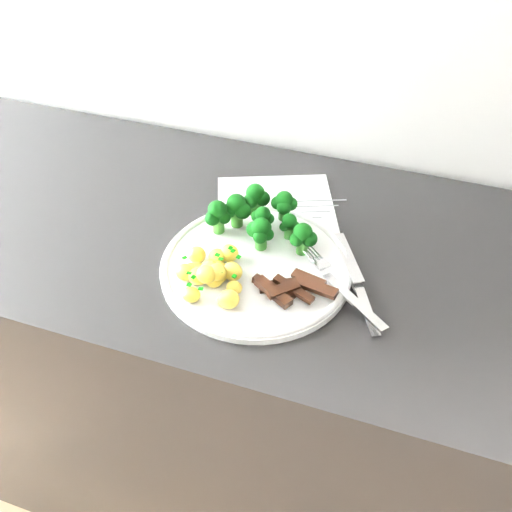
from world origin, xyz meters
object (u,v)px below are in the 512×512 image
object	(u,v)px
recipe_paper	(278,225)
fork	(342,288)
potatoes	(213,273)
beef_strips	(290,288)
knife	(360,294)
plate	(256,266)
counter	(305,402)
broccoli	(260,215)

from	to	relation	value
recipe_paper	fork	xyz separation A→B (m)	(0.14, -0.13, 0.02)
potatoes	fork	xyz separation A→B (m)	(0.19, 0.04, -0.01)
beef_strips	knife	bearing A→B (deg)	18.26
plate	fork	world-z (taller)	fork
recipe_paper	plate	xyz separation A→B (m)	(-0.00, -0.12, 0.01)
counter	fork	bearing A→B (deg)	-57.00
fork	knife	bearing A→B (deg)	12.63
broccoli	knife	xyz separation A→B (m)	(0.19, -0.08, -0.04)
plate	knife	size ratio (longest dim) A/B	1.51
broccoli	fork	bearing A→B (deg)	-29.15
plate	counter	bearing A→B (deg)	34.25
recipe_paper	potatoes	distance (m)	0.18
potatoes	knife	xyz separation A→B (m)	(0.22, 0.05, -0.02)
potatoes	knife	bearing A→B (deg)	11.71
beef_strips	potatoes	bearing A→B (deg)	-174.22
potatoes	knife	distance (m)	0.23
knife	plate	bearing A→B (deg)	177.46
recipe_paper	knife	world-z (taller)	knife
potatoes	beef_strips	distance (m)	0.12
recipe_paper	broccoli	xyz separation A→B (m)	(-0.02, -0.04, 0.05)
broccoli	knife	world-z (taller)	broccoli
recipe_paper	knife	xyz separation A→B (m)	(0.17, -0.12, 0.01)
plate	beef_strips	size ratio (longest dim) A/B	2.30
plate	potatoes	distance (m)	0.08
counter	recipe_paper	distance (m)	0.45
plate	beef_strips	bearing A→B (deg)	-31.63
counter	fork	size ratio (longest dim) A/B	13.49
broccoli	knife	bearing A→B (deg)	-23.78
counter	knife	bearing A→B (deg)	-41.98
counter	potatoes	bearing A→B (deg)	-141.04
beef_strips	knife	world-z (taller)	beef_strips
potatoes	knife	size ratio (longest dim) A/B	0.63
recipe_paper	broccoli	world-z (taller)	broccoli
counter	recipe_paper	xyz separation A→B (m)	(-0.09, 0.05, 0.44)
potatoes	fork	world-z (taller)	potatoes
plate	fork	distance (m)	0.14
counter	potatoes	world-z (taller)	potatoes
counter	plate	world-z (taller)	plate
recipe_paper	beef_strips	world-z (taller)	beef_strips
counter	beef_strips	distance (m)	0.47
broccoli	knife	size ratio (longest dim) A/B	0.94
counter	recipe_paper	size ratio (longest dim) A/B	6.50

